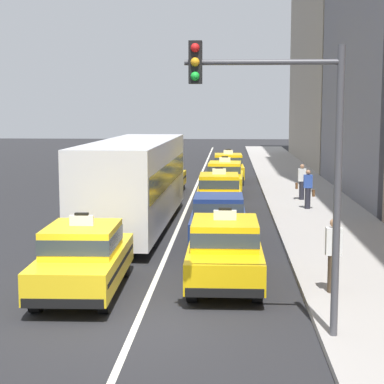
# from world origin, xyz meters

# --- Properties ---
(ground_plane) EXTENTS (160.00, 160.00, 0.00)m
(ground_plane) POSITION_xyz_m (0.00, 0.00, 0.00)
(ground_plane) COLOR #232326
(lane_stripe_left_right) EXTENTS (0.14, 80.00, 0.01)m
(lane_stripe_left_right) POSITION_xyz_m (0.00, 20.00, 0.00)
(lane_stripe_left_right) COLOR silver
(lane_stripe_left_right) RESTS_ON ground
(sidewalk_curb) EXTENTS (4.00, 90.00, 0.15)m
(sidewalk_curb) POSITION_xyz_m (5.60, 15.00, 0.07)
(sidewalk_curb) COLOR #9E9993
(sidewalk_curb) RESTS_ON ground
(taxi_left_nearest) EXTENTS (1.92, 4.60, 1.96)m
(taxi_left_nearest) POSITION_xyz_m (-1.56, 2.17, 0.88)
(taxi_left_nearest) COLOR black
(taxi_left_nearest) RESTS_ON ground
(bus_left_second) EXTENTS (2.71, 11.24, 3.22)m
(bus_left_second) POSITION_xyz_m (-1.54, 10.69, 1.82)
(bus_left_second) COLOR black
(bus_left_second) RESTS_ON ground
(taxi_left_third) EXTENTS (1.96, 4.62, 1.96)m
(taxi_left_third) POSITION_xyz_m (-1.46, 20.40, 0.88)
(taxi_left_third) COLOR black
(taxi_left_third) RESTS_ON ground
(taxi_right_nearest) EXTENTS (1.85, 4.57, 1.96)m
(taxi_right_nearest) POSITION_xyz_m (1.77, 3.14, 0.88)
(taxi_right_nearest) COLOR black
(taxi_right_nearest) RESTS_ON ground
(sedan_right_second) EXTENTS (1.79, 4.31, 1.58)m
(sedan_right_second) POSITION_xyz_m (1.53, 8.16, 0.85)
(sedan_right_second) COLOR black
(sedan_right_second) RESTS_ON ground
(taxi_right_third) EXTENTS (1.87, 4.58, 1.96)m
(taxi_right_third) POSITION_xyz_m (1.45, 14.21, 0.88)
(taxi_right_third) COLOR black
(taxi_right_third) RESTS_ON ground
(taxi_right_fourth) EXTENTS (1.94, 4.61, 1.96)m
(taxi_right_fourth) POSITION_xyz_m (1.64, 20.33, 0.88)
(taxi_right_fourth) COLOR black
(taxi_right_fourth) RESTS_ON ground
(taxi_right_fifth) EXTENTS (1.90, 4.59, 1.96)m
(taxi_right_fifth) POSITION_xyz_m (1.80, 26.17, 0.88)
(taxi_right_fifth) COLOR black
(taxi_right_fifth) RESTS_ON ground
(pedestrian_near_crosswalk) EXTENTS (0.47, 0.24, 1.65)m
(pedestrian_near_crosswalk) POSITION_xyz_m (5.22, 17.54, 0.98)
(pedestrian_near_crosswalk) COLOR #23232D
(pedestrian_near_crosswalk) RESTS_ON sidewalk_curb
(pedestrian_mid_block) EXTENTS (0.36, 0.24, 1.73)m
(pedestrian_mid_block) POSITION_xyz_m (4.28, 2.08, 1.03)
(pedestrian_mid_block) COLOR #473828
(pedestrian_mid_block) RESTS_ON sidewalk_curb
(pedestrian_trailing) EXTENTS (0.47, 0.24, 1.65)m
(pedestrian_trailing) POSITION_xyz_m (5.20, 14.79, 0.98)
(pedestrian_trailing) COLOR #23232D
(pedestrian_trailing) RESTS_ON sidewalk_curb
(traffic_light_pole) EXTENTS (2.87, 0.33, 5.58)m
(traffic_light_pole) POSITION_xyz_m (2.89, -0.84, 3.82)
(traffic_light_pole) COLOR #47474C
(traffic_light_pole) RESTS_ON ground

